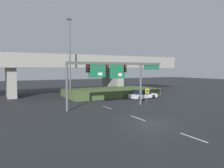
{
  "coord_description": "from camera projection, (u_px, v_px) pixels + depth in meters",
  "views": [
    {
      "loc": [
        -11.94,
        -15.17,
        4.78
      ],
      "look_at": [
        0.0,
        7.38,
        2.99
      ],
      "focal_mm": 35.0,
      "sensor_mm": 36.0,
      "label": 1
    }
  ],
  "objects": [
    {
      "name": "signal_gantry",
      "position": [
        114.0,
        71.0,
        27.02
      ],
      "size": [
        13.38,
        0.44,
        5.59
      ],
      "color": "#515456",
      "rests_on": "ground"
    },
    {
      "name": "ground_plane",
      "position": [
        151.0,
        123.0,
        19.28
      ],
      "size": [
        160.0,
        160.0,
        0.0
      ],
      "primitive_type": "plane",
      "color": "black"
    },
    {
      "name": "lane_markings",
      "position": [
        96.0,
        104.0,
        29.94
      ],
      "size": [
        0.14,
        35.96,
        0.01
      ],
      "color": "silver",
      "rests_on": "ground"
    },
    {
      "name": "parked_sedan_near_right",
      "position": [
        143.0,
        94.0,
        34.87
      ],
      "size": [
        4.7,
        2.19,
        1.46
      ],
      "rotation": [
        0.0,
        0.0,
        0.08
      ],
      "color": "silver",
      "rests_on": "ground"
    },
    {
      "name": "overpass_bridge",
      "position": [
        67.0,
        66.0,
        41.62
      ],
      "size": [
        46.35,
        8.95,
        7.29
      ],
      "color": "gray",
      "rests_on": "ground"
    },
    {
      "name": "grass_embankment",
      "position": [
        111.0,
        92.0,
        38.65
      ],
      "size": [
        15.84,
        8.05,
        1.27
      ],
      "color": "#42562D",
      "rests_on": "ground"
    },
    {
      "name": "speed_limit_sign",
      "position": [
        147.0,
        94.0,
        28.8
      ],
      "size": [
        0.6,
        0.11,
        2.19
      ],
      "color": "#4C4C4C",
      "rests_on": "ground"
    },
    {
      "name": "highway_light_pole_near",
      "position": [
        70.0,
        56.0,
        35.3
      ],
      "size": [
        0.7,
        0.36,
        12.79
      ],
      "color": "#515456",
      "rests_on": "ground"
    }
  ]
}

